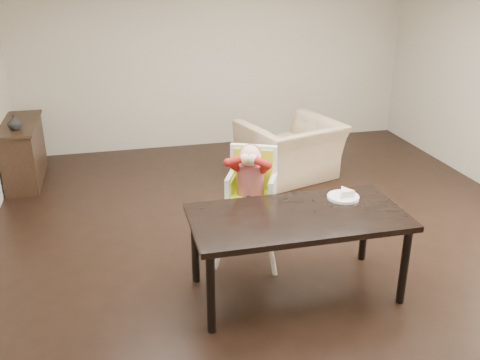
# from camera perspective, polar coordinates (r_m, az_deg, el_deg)

# --- Properties ---
(ground) EXTENTS (7.00, 7.00, 0.00)m
(ground) POSITION_cam_1_polar(r_m,az_deg,el_deg) (5.51, 5.00, -7.17)
(ground) COLOR black
(ground) RESTS_ON ground
(room_walls) EXTENTS (6.02, 7.02, 2.71)m
(room_walls) POSITION_cam_1_polar(r_m,az_deg,el_deg) (4.88, 5.74, 12.17)
(room_walls) COLOR #C0B79F
(room_walls) RESTS_ON ground
(dining_table) EXTENTS (1.80, 0.90, 0.75)m
(dining_table) POSITION_cam_1_polar(r_m,az_deg,el_deg) (4.52, 6.18, -4.59)
(dining_table) COLOR black
(dining_table) RESTS_ON ground
(high_chair) EXTENTS (0.64, 0.64, 1.17)m
(high_chair) POSITION_cam_1_polar(r_m,az_deg,el_deg) (5.00, 1.18, 0.16)
(high_chair) COLOR white
(high_chair) RESTS_ON ground
(plate) EXTENTS (0.37, 0.37, 0.08)m
(plate) POSITION_cam_1_polar(r_m,az_deg,el_deg) (4.83, 11.04, -1.62)
(plate) COLOR white
(plate) RESTS_ON dining_table
(armchair) EXTENTS (1.36, 1.09, 1.03)m
(armchair) POSITION_cam_1_polar(r_m,az_deg,el_deg) (7.07, 5.41, 4.17)
(armchair) COLOR tan
(armchair) RESTS_ON ground
(sideboard) EXTENTS (0.44, 1.26, 0.79)m
(sideboard) POSITION_cam_1_polar(r_m,az_deg,el_deg) (7.55, -22.07, 2.82)
(sideboard) COLOR black
(sideboard) RESTS_ON ground
(vase) EXTENTS (0.19, 0.20, 0.17)m
(vase) POSITION_cam_1_polar(r_m,az_deg,el_deg) (7.13, -22.91, 5.66)
(vase) COLOR #99999E
(vase) RESTS_ON sideboard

